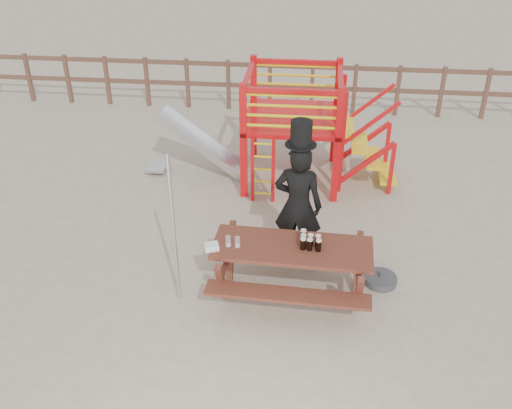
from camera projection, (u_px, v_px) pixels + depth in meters
name	position (u px, v px, depth m)	size (l,w,h in m)	color
ground	(262.00, 298.00, 7.87)	(60.00, 60.00, 0.00)	#B6A58E
back_fence	(291.00, 82.00, 13.46)	(15.09, 0.09, 1.20)	brown
playground_fort	(288.00, 125.00, 10.36)	(4.71, 1.84, 2.10)	red
picnic_table	(292.00, 265.00, 7.68)	(2.17, 1.54, 0.82)	brown
man_with_hat	(298.00, 202.00, 8.12)	(0.76, 0.56, 2.26)	black
metal_pole	(174.00, 232.00, 7.31)	(0.05, 0.05, 2.21)	#B2B2B7
parasol_base	(380.00, 280.00, 8.14)	(0.47, 0.47, 0.20)	#3E3E43
paper_bag	(212.00, 247.00, 7.45)	(0.18, 0.14, 0.08)	white
stout_pints	(309.00, 241.00, 7.47)	(0.28, 0.29, 0.17)	black
empty_glasses	(233.00, 242.00, 7.49)	(0.20, 0.08, 0.15)	silver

